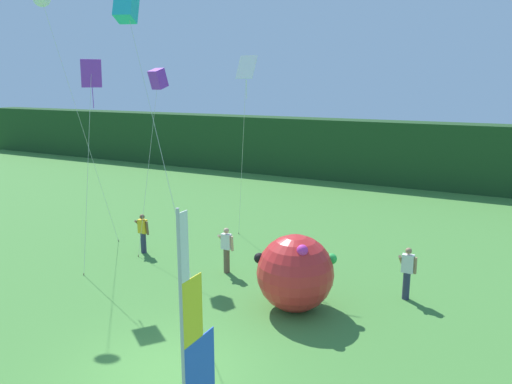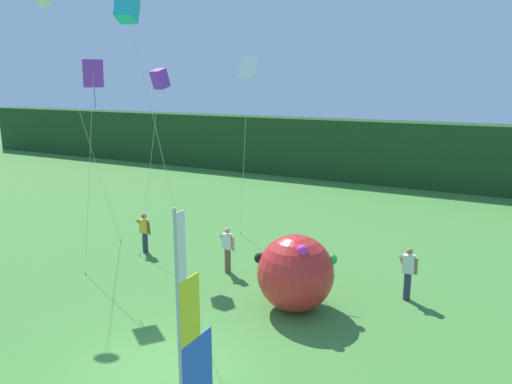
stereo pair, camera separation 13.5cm
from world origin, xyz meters
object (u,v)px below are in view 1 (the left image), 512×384
person_near_banner (143,232)px  kite_purple_box_1 (158,79)px  kite_white_delta_4 (42,0)px  banner_flag (192,336)px  inflatable_balloon (295,273)px  kite_purple_diamond_3 (91,82)px  person_far_left (407,272)px  kite_cyan_box_2 (126,7)px  person_mid_field (227,249)px  kite_white_diamond_0 (246,76)px

person_near_banner → kite_purple_box_1: bearing=60.8°
person_near_banner → kite_white_delta_4: size_ratio=0.16×
banner_flag → inflatable_balloon: banner_flag is taller
inflatable_balloon → kite_purple_diamond_3: kite_purple_diamond_3 is taller
person_far_left → inflatable_balloon: inflatable_balloon is taller
kite_purple_diamond_3 → kite_purple_box_1: bearing=72.0°
kite_purple_box_1 → kite_cyan_box_2: kite_cyan_box_2 is taller
banner_flag → person_mid_field: (-3.90, 7.63, -1.35)m
banner_flag → kite_white_delta_4: bearing=149.9°
person_far_left → inflatable_balloon: 3.64m
kite_white_delta_4 → banner_flag: bearing=-30.1°
banner_flag → person_near_banner: (-7.94, 7.88, -1.39)m
person_near_banner → person_far_left: person_far_left is taller
kite_white_diamond_0 → kite_white_delta_4: 7.56m
person_near_banner → kite_purple_diamond_3: 6.12m
person_near_banner → kite_purple_box_1: 6.02m
kite_purple_diamond_3 → kite_white_delta_4: kite_white_delta_4 is taller
kite_purple_box_1 → kite_cyan_box_2: bearing=-61.2°
banner_flag → kite_white_diamond_0: 11.86m
person_near_banner → person_far_left: bearing=2.7°
kite_purple_box_1 → person_near_banner: bearing=-119.2°
banner_flag → person_far_left: bearing=75.0°
person_near_banner → kite_purple_box_1: (0.45, 0.80, 5.95)m
person_near_banner → person_mid_field: (4.04, -0.25, 0.04)m
inflatable_balloon → kite_white_diamond_0: size_ratio=0.30×
kite_purple_box_1 → kite_white_delta_4: size_ratio=0.73×
person_far_left → banner_flag: bearing=-105.0°
person_near_banner → kite_cyan_box_2: size_ratio=0.17×
person_near_banner → person_far_left: 10.20m
person_near_banner → person_mid_field: bearing=-3.6°
person_mid_field → kite_purple_diamond_3: kite_purple_diamond_3 is taller
banner_flag → kite_cyan_box_2: (-5.30, 4.68, 6.51)m
kite_white_delta_4 → inflatable_balloon: bearing=0.9°
kite_purple_diamond_3 → person_near_banner: bearing=77.6°
person_far_left → kite_cyan_box_2: (-7.54, -3.69, 7.85)m
kite_white_delta_4 → kite_white_diamond_0: bearing=34.6°
banner_flag → inflatable_balloon: 6.21m
person_far_left → kite_purple_diamond_3: bearing=-167.9°
kite_cyan_box_2 → kite_purple_box_1: bearing=118.8°
inflatable_balloon → kite_purple_diamond_3: size_ratio=0.31×
person_mid_field → person_far_left: (6.14, 0.74, 0.02)m
person_far_left → kite_purple_box_1: 11.39m
person_mid_field → kite_white_diamond_0: size_ratio=0.22×
kite_purple_box_1 → kite_purple_diamond_3: size_ratio=0.97×
person_near_banner → kite_white_delta_4: bearing=-139.6°
inflatable_balloon → kite_white_delta_4: (-9.65, -0.15, 8.32)m
kite_white_diamond_0 → person_far_left: bearing=-13.6°
person_far_left → kite_white_diamond_0: size_ratio=0.22×
kite_purple_box_1 → kite_purple_diamond_3: bearing=-108.0°
kite_cyan_box_2 → person_near_banner: bearing=129.5°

